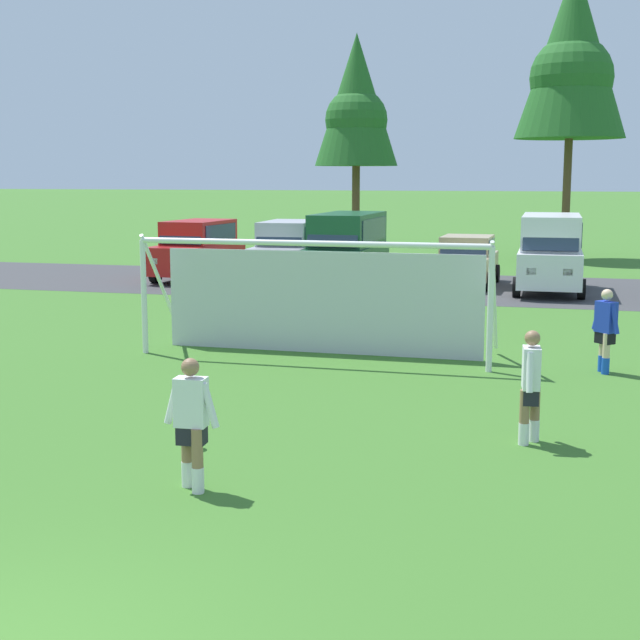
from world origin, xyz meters
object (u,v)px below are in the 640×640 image
Objects in this scene: soccer_goal at (318,295)px; player_winger_left at (605,331)px; player_midfield_center at (192,424)px; parked_car_slot_center_right at (550,251)px; soccer_ball at (196,442)px; parked_car_slot_center_left at (347,248)px; parked_car_slot_far_left at (198,249)px; parked_car_slot_left at (289,250)px; player_striker_near at (531,387)px; parked_car_slot_center at (466,260)px.

soccer_goal is 4.54× the size of player_winger_left.
player_midfield_center is 20.93m from parked_car_slot_center_right.
soccer_ball is 0.05× the size of parked_car_slot_center_left.
soccer_goal is at bearing 176.49° from player_winger_left.
soccer_goal is at bearing -80.23° from parked_car_slot_center_left.
soccer_goal is 14.76m from parked_car_slot_far_left.
parked_car_slot_far_left and parked_car_slot_left have the same top height.
parked_car_slot_left is 9.20m from parked_car_slot_center_right.
player_midfield_center is 0.35× the size of parked_car_slot_left.
parked_car_slot_center is (-2.65, 18.59, 0.05)m from player_striker_near.
player_midfield_center is 0.34× the size of parked_car_slot_center_left.
parked_car_slot_center is at bearing 98.12° from player_striker_near.
parked_car_slot_left is 1.10× the size of parked_car_slot_center.
player_midfield_center is at bearing -101.24° from parked_car_slot_center_right.
parked_car_slot_center reaches higher than player_midfield_center.
parked_car_slot_center_left is at bearing 96.26° from soccer_ball.
player_midfield_center is at bearing -69.10° from soccer_ball.
parked_car_slot_far_left is at bearing 111.90° from player_midfield_center.
parked_car_slot_left reaches higher than player_midfield_center.
parked_car_slot_center_right is (12.53, -0.51, 0.23)m from parked_car_slot_far_left.
player_winger_left is 0.34× the size of parked_car_slot_center_left.
soccer_ball is 7.07m from soccer_goal.
parked_car_slot_center_right reaches higher than player_midfield_center.
soccer_goal is 4.54× the size of player_striker_near.
parked_car_slot_left is (-10.28, 13.24, 0.29)m from player_winger_left.
parked_car_slot_far_left is 5.90m from parked_car_slot_center_left.
soccer_goal reaches higher than parked_car_slot_center_left.
parked_car_slot_center_left is at bearing 110.94° from player_striker_near.
soccer_ball is 18.74m from parked_car_slot_center_left.
parked_car_slot_center_left is 6.72m from parked_car_slot_center_right.
parked_car_slot_center_left is (-2.63, 20.13, 0.52)m from player_midfield_center.
soccer_ball is 20.39m from parked_car_slot_left.
parked_car_slot_center_left reaches higher than soccer_ball.
parked_car_slot_center_right reaches higher than player_striker_near.
player_striker_near is 20.47m from parked_car_slot_left.
soccer_ball is 0.13× the size of player_striker_near.
soccer_goal is 1.55× the size of parked_car_slot_center_right.
player_striker_near is 0.35× the size of parked_car_slot_far_left.
parked_car_slot_center_left reaches higher than player_midfield_center.
parked_car_slot_left is at bearing 174.47° from parked_car_slot_center_right.
parked_car_slot_center is at bearing 158.82° from parked_car_slot_center_right.
parked_car_slot_far_left is 1.11× the size of parked_car_slot_center.
soccer_goal reaches higher than soccer_ball.
parked_car_slot_center_right is (4.08, 20.52, 0.52)m from player_midfield_center.
parked_car_slot_center_right is (4.71, 12.00, 0.05)m from soccer_goal.
player_winger_left is 0.35× the size of parked_car_slot_far_left.
parked_car_slot_center is (1.90, 13.09, -0.42)m from soccer_goal.
soccer_ball is at bearing 110.90° from player_midfield_center.
soccer_goal is at bearing 129.59° from player_striker_near.
soccer_goal is at bearing 94.22° from player_midfield_center.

